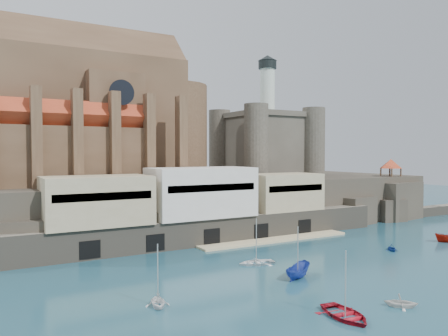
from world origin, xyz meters
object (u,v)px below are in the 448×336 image
boat_0 (345,318)px  boat_1 (401,307)px  church (93,119)px  pavilion (391,165)px  castle_keep (265,141)px  boat_2 (298,277)px

boat_0 → boat_1: 7.02m
church → boat_0: size_ratio=7.76×
church → pavilion: (66.13, -15.85, -9.40)m
church → pavilion: size_ratio=7.34×
pavilion → church: bearing=166.5°
church → castle_keep: bearing=-1.1°
church → pavilion: church is taller
castle_keep → boat_2: castle_keep is taller
boat_0 → boat_2: 13.47m
boat_0 → boat_1: size_ratio=1.87×
pavilion → boat_0: bearing=-144.0°
boat_0 → boat_2: bearing=78.1°
pavilion → boat_1: size_ratio=1.98×
castle_keep → boat_0: 66.04m
pavilion → boat_1: bearing=-139.8°
church → castle_keep: size_ratio=1.60×
church → boat_1: bearing=-73.5°
boat_1 → boat_2: bearing=53.5°
castle_keep → boat_0: bearing=-118.4°
boat_1 → church: bearing=60.2°
church → boat_2: church is taller
castle_keep → boat_1: (-23.20, -56.57, -18.31)m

